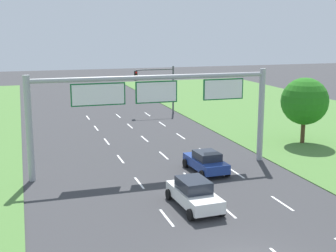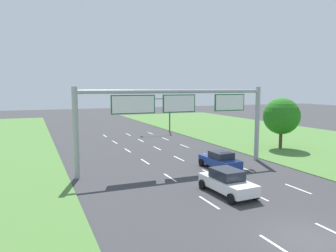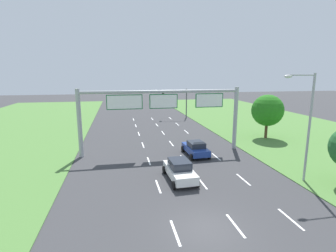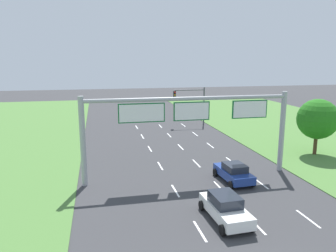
% 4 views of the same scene
% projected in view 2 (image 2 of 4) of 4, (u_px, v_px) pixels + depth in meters
% --- Properties ---
extents(ground_plane, '(200.00, 200.00, 0.00)m').
position_uv_depth(ground_plane, '(308.00, 239.00, 14.98)').
color(ground_plane, '#38383A').
extents(lane_dashes_inner_left, '(0.14, 56.40, 0.01)m').
position_uv_depth(lane_dashes_inner_left, '(187.00, 188.00, 22.55)').
color(lane_dashes_inner_left, white).
rests_on(lane_dashes_inner_left, ground_plane).
extents(lane_dashes_inner_right, '(0.14, 56.40, 0.01)m').
position_uv_depth(lane_dashes_inner_right, '(230.00, 183.00, 23.90)').
color(lane_dashes_inner_right, white).
rests_on(lane_dashes_inner_right, ground_plane).
extents(lane_dashes_slip, '(0.14, 56.40, 0.01)m').
position_uv_depth(lane_dashes_slip, '(269.00, 178.00, 25.24)').
color(lane_dashes_slip, white).
rests_on(lane_dashes_slip, ground_plane).
extents(car_near_red, '(2.23, 4.45, 1.63)m').
position_uv_depth(car_near_red, '(227.00, 182.00, 21.33)').
color(car_near_red, white).
rests_on(car_near_red, ground_plane).
extents(car_lead_silver, '(2.24, 4.17, 1.50)m').
position_uv_depth(car_lead_silver, '(220.00, 160.00, 27.98)').
color(car_lead_silver, navy).
rests_on(car_lead_silver, ground_plane).
extents(sign_gantry, '(17.24, 0.44, 7.00)m').
position_uv_depth(sign_gantry, '(178.00, 111.00, 27.82)').
color(sign_gantry, '#9EA0A5').
rests_on(sign_gantry, ground_plane).
extents(traffic_light_mast, '(4.76, 0.49, 5.60)m').
position_uv_depth(traffic_light_mast, '(158.00, 108.00, 49.74)').
color(traffic_light_mast, '#47494F').
rests_on(traffic_light_mast, ground_plane).
extents(roadside_tree_mid, '(4.09, 4.09, 5.78)m').
position_uv_depth(roadside_tree_mid, '(282.00, 116.00, 36.83)').
color(roadside_tree_mid, '#513823').
rests_on(roadside_tree_mid, ground_plane).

